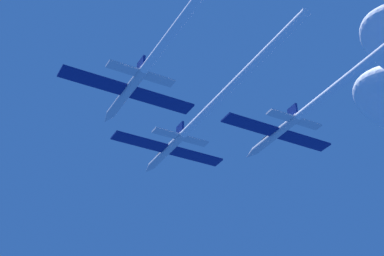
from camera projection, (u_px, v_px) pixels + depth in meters
jet_lead at (198, 120)px, 90.73m from camera, size 19.96×47.30×3.31m
jet_left_wing at (169, 37)px, 72.67m from camera, size 19.96×53.40×3.31m
jet_right_wing at (328, 93)px, 85.00m from camera, size 19.96×52.74×3.31m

